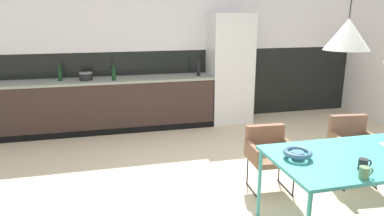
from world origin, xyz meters
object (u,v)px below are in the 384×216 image
Objects in this scene: mug_dark_espresso at (363,164)px; bottle_wine_green at (114,74)px; fruit_bowl at (298,153)px; bottle_spice_small at (60,74)px; dining_table at (362,160)px; mug_glass_clear at (365,173)px; refrigerator_column at (230,69)px; armchair_far_side at (269,149)px; bottle_oil_tall at (198,69)px; cooking_pot at (86,76)px; armchair_head_of_table at (352,140)px; pendant_lamp_over_table_near at (348,34)px.

bottle_wine_green is (-1.84, 3.74, 0.21)m from mug_dark_espresso.
bottle_spice_small is at bearing 122.91° from fruit_bowl.
dining_table is 0.51m from mug_glass_clear.
refrigerator_column reaches higher than armchair_far_side.
mug_glass_clear is at bearing -126.28° from mug_dark_espresso.
bottle_oil_tall reaches higher than bottle_wine_green.
bottle_spice_small reaches higher than cooking_pot.
bottle_oil_tall is (0.04, 3.48, 0.22)m from fruit_bowl.
armchair_head_of_table is at bearing -43.90° from bottle_wine_green.
cooking_pot is 0.47m from bottle_wine_green.
armchair_head_of_table is 4.50m from bottle_spice_small.
refrigerator_column is 7.87× the size of fruit_bowl.
armchair_far_side is at bearing -47.29° from bottle_spice_small.
mug_dark_espresso is 0.44× the size of bottle_spice_small.
armchair_head_of_table is 2.78× the size of bottle_oil_tall.
pendant_lamp_over_table_near is (-0.02, 0.35, 1.02)m from mug_glass_clear.
bottle_spice_small is at bearing 122.81° from mug_glass_clear.
refrigerator_column reaches higher than armchair_head_of_table.
cooking_pot reaches higher than armchair_far_side.
pendant_lamp_over_table_near is (-0.95, -0.95, 1.30)m from armchair_head_of_table.
cooking_pot is (-2.29, 3.87, 0.17)m from mug_dark_espresso.
bottle_oil_tall is at bearing 95.36° from mug_dark_espresso.
fruit_bowl is at bearing 172.37° from dining_table.
cooking_pot is (-2.07, 2.65, 0.49)m from armchair_far_side.
pendant_lamp_over_table_near is (0.11, -1.01, 1.34)m from armchair_far_side.
bottle_oil_tall is at bearing -59.89° from armchair_head_of_table.
bottle_oil_tall is (-0.26, 3.95, 0.22)m from mug_glass_clear.
refrigerator_column is 0.61m from bottle_oil_tall.
mug_dark_espresso is 0.98× the size of mug_glass_clear.
armchair_far_side is 2.56× the size of bottle_oil_tall.
bottle_wine_green reaches higher than mug_dark_espresso.
armchair_far_side is 3.69m from bottle_spice_small.
refrigerator_column reaches higher than bottle_wine_green.
bottle_oil_tall is (2.34, -0.09, 0.01)m from bottle_spice_small.
mug_glass_clear is at bearing 60.56° from armchair_head_of_table.
fruit_bowl is 0.52m from mug_dark_espresso.
cooking_pot is 0.79× the size of bottle_oil_tall.
dining_table is (-0.04, -3.62, -0.29)m from refrigerator_column.
armchair_far_side is at bearing -57.26° from bottle_wine_green.
bottle_spice_small is at bearing 125.00° from pendant_lamp_over_table_near.
mug_glass_clear is (-0.35, -4.01, -0.20)m from refrigerator_column.
bottle_oil_tall is (-0.14, 2.60, 0.54)m from armchair_far_side.
pendant_lamp_over_table_near is at bearing 99.12° from armchair_far_side.
cooking_pot is at bearing 163.95° from bottle_wine_green.
mug_dark_espresso is at bearing 103.45° from armchair_far_side.
refrigerator_column is 2.81m from armchair_head_of_table.
bottle_spice_small reaches higher than mug_dark_espresso.
mug_dark_espresso is (0.22, -1.22, 0.32)m from armchair_far_side.
armchair_far_side is 3.04m from bottle_wine_green.
dining_table reaches higher than armchair_far_side.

